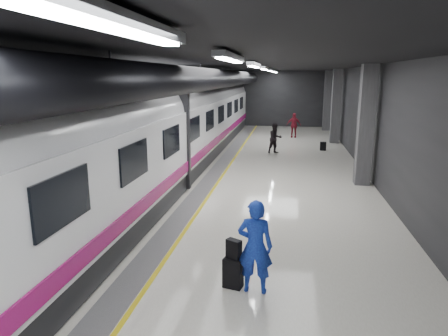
{
  "coord_description": "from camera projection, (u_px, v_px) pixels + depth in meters",
  "views": [
    {
      "loc": [
        1.7,
        -13.54,
        4.05
      ],
      "look_at": [
        -0.22,
        -1.69,
        1.29
      ],
      "focal_mm": 32.0,
      "sensor_mm": 36.0,
      "label": 1
    }
  ],
  "objects": [
    {
      "name": "traveler_main",
      "position": [
        255.0,
        247.0,
        7.52
      ],
      "size": [
        0.68,
        0.46,
        1.84
      ],
      "primitive_type": "imported",
      "rotation": [
        0.0,
        0.0,
        3.12
      ],
      "color": "blue",
      "rests_on": "ground"
    },
    {
      "name": "train",
      "position": [
        148.0,
        133.0,
        14.24
      ],
      "size": [
        3.05,
        38.0,
        4.05
      ],
      "color": "black",
      "rests_on": "ground"
    },
    {
      "name": "platform_hall",
      "position": [
        234.0,
        91.0,
        14.37
      ],
      "size": [
        10.02,
        40.02,
        4.51
      ],
      "color": "black",
      "rests_on": "ground"
    },
    {
      "name": "shoulder_bag",
      "position": [
        234.0,
        249.0,
        7.71
      ],
      "size": [
        0.33,
        0.27,
        0.39
      ],
      "primitive_type": "cube",
      "rotation": [
        0.0,
        0.0,
        -0.5
      ],
      "color": "black",
      "rests_on": "suitcase_main"
    },
    {
      "name": "traveler_far_a",
      "position": [
        275.0,
        138.0,
        21.39
      ],
      "size": [
        0.99,
        0.93,
        1.62
      ],
      "primitive_type": "imported",
      "rotation": [
        0.0,
        0.0,
        0.53
      ],
      "color": "black",
      "rests_on": "ground"
    },
    {
      "name": "suitcase_far",
      "position": [
        323.0,
        146.0,
        22.35
      ],
      "size": [
        0.33,
        0.22,
        0.48
      ],
      "primitive_type": "cube",
      "rotation": [
        0.0,
        0.0,
        0.02
      ],
      "color": "black",
      "rests_on": "ground"
    },
    {
      "name": "ground",
      "position": [
        238.0,
        193.0,
        14.2
      ],
      "size": [
        40.0,
        40.0,
        0.0
      ],
      "primitive_type": "plane",
      "color": "white",
      "rests_on": "ground"
    },
    {
      "name": "traveler_far_b",
      "position": [
        294.0,
        125.0,
        27.06
      ],
      "size": [
        0.98,
        0.44,
        1.65
      ],
      "primitive_type": "imported",
      "rotation": [
        0.0,
        0.0,
        -0.03
      ],
      "color": "maroon",
      "rests_on": "ground"
    },
    {
      "name": "suitcase_main",
      "position": [
        233.0,
        273.0,
        7.8
      ],
      "size": [
        0.41,
        0.31,
        0.6
      ],
      "primitive_type": "cube",
      "rotation": [
        0.0,
        0.0,
        -0.24
      ],
      "color": "black",
      "rests_on": "ground"
    }
  ]
}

